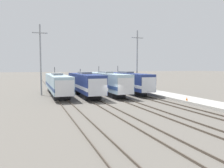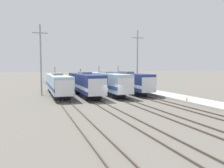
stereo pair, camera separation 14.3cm
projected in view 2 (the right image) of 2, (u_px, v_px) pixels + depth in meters
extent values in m
plane|color=#666059|center=(113.00, 102.00, 31.90)|extent=(400.00, 400.00, 0.00)
cube|color=#4C4238|center=(61.00, 104.00, 29.37)|extent=(0.07, 120.00, 0.15)
cube|color=#4C4238|center=(72.00, 104.00, 29.86)|extent=(0.07, 120.00, 0.15)
cube|color=#4C4238|center=(93.00, 103.00, 30.89)|extent=(0.07, 120.00, 0.15)
cube|color=#4C4238|center=(103.00, 102.00, 31.38)|extent=(0.07, 120.00, 0.15)
cube|color=#4C4238|center=(122.00, 101.00, 32.41)|extent=(0.07, 120.00, 0.15)
cube|color=#4C4238|center=(131.00, 100.00, 32.89)|extent=(0.07, 120.00, 0.15)
cube|color=#4C4238|center=(149.00, 99.00, 33.92)|extent=(0.07, 120.00, 0.15)
cube|color=#4C4238|center=(157.00, 99.00, 34.41)|extent=(0.07, 120.00, 0.15)
cube|color=#232326|center=(61.00, 96.00, 35.40)|extent=(2.48, 4.33, 0.95)
cube|color=#232326|center=(55.00, 90.00, 44.64)|extent=(2.48, 4.33, 0.95)
cube|color=#9EBCCC|center=(57.00, 82.00, 39.87)|extent=(2.92, 19.70, 2.73)
cube|color=navy|center=(57.00, 85.00, 39.92)|extent=(2.96, 19.74, 0.49)
cube|color=silver|center=(64.00, 88.00, 31.63)|extent=(2.69, 2.29, 2.32)
cube|color=black|center=(65.00, 85.00, 30.60)|extent=(2.28, 0.08, 0.65)
cube|color=gray|center=(57.00, 74.00, 39.75)|extent=(1.61, 4.93, 0.35)
cylinder|color=#38383D|center=(55.00, 71.00, 43.78)|extent=(0.12, 0.12, 1.42)
cube|color=black|center=(91.00, 96.00, 35.05)|extent=(2.58, 3.63, 0.95)
cube|color=black|center=(80.00, 91.00, 42.78)|extent=(2.58, 3.63, 0.95)
cube|color=navy|center=(85.00, 82.00, 38.76)|extent=(3.04, 16.50, 2.95)
cube|color=silver|center=(85.00, 85.00, 38.81)|extent=(3.08, 16.54, 0.53)
cube|color=silver|center=(96.00, 87.00, 32.05)|extent=(2.80, 2.35, 2.51)
cube|color=black|center=(98.00, 84.00, 30.99)|extent=(2.38, 0.08, 0.70)
cube|color=slate|center=(85.00, 73.00, 38.64)|extent=(1.67, 4.12, 0.35)
cylinder|color=#38383D|center=(80.00, 71.00, 42.02)|extent=(0.12, 0.12, 0.84)
cube|color=#232326|center=(114.00, 94.00, 37.53)|extent=(2.42, 4.32, 0.95)
cube|color=#232326|center=(98.00, 89.00, 46.74)|extent=(2.42, 4.32, 0.95)
cube|color=#9EBCCC|center=(105.00, 81.00, 41.98)|extent=(2.85, 19.64, 2.99)
cube|color=navy|center=(105.00, 84.00, 42.02)|extent=(2.89, 19.68, 0.54)
cube|color=silver|center=(123.00, 86.00, 33.84)|extent=(2.62, 2.44, 2.54)
cube|color=black|center=(126.00, 83.00, 32.73)|extent=(2.23, 0.08, 0.71)
cube|color=gray|center=(105.00, 72.00, 41.85)|extent=(1.57, 4.91, 0.35)
cylinder|color=#38383D|center=(99.00, 69.00, 45.86)|extent=(0.12, 0.12, 1.32)
cube|color=black|center=(136.00, 92.00, 39.80)|extent=(2.37, 4.15, 0.95)
cube|color=black|center=(117.00, 88.00, 48.64)|extent=(2.37, 4.15, 0.95)
cube|color=navy|center=(126.00, 80.00, 44.06)|extent=(2.79, 18.86, 2.94)
cube|color=silver|center=(126.00, 83.00, 44.11)|extent=(2.83, 18.90, 0.53)
cube|color=silver|center=(146.00, 85.00, 36.08)|extent=(2.57, 1.99, 2.50)
cube|color=black|center=(149.00, 82.00, 35.18)|extent=(2.18, 0.08, 0.70)
cube|color=slate|center=(126.00, 72.00, 43.93)|extent=(1.53, 4.71, 0.35)
cylinder|color=#38383D|center=(118.00, 69.00, 47.78)|extent=(0.12, 0.12, 1.44)
cylinder|color=gray|center=(41.00, 60.00, 39.05)|extent=(0.27, 0.27, 12.66)
cube|color=gray|center=(40.00, 33.00, 38.68)|extent=(2.62, 0.16, 0.16)
cylinder|color=gray|center=(137.00, 61.00, 45.57)|extent=(0.27, 0.27, 12.66)
cube|color=gray|center=(138.00, 38.00, 45.19)|extent=(2.62, 0.16, 0.16)
cube|color=#B7B5AD|center=(175.00, 97.00, 35.58)|extent=(4.00, 120.00, 0.43)
cone|color=orange|center=(187.00, 99.00, 30.60)|extent=(0.31, 0.31, 0.50)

